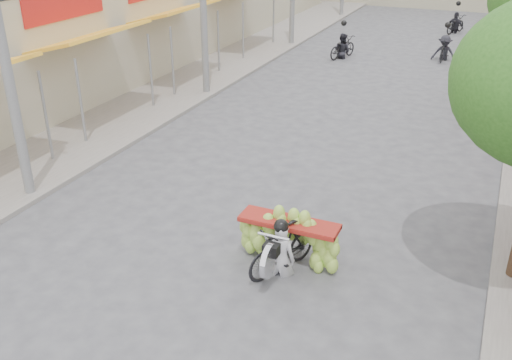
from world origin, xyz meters
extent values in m
plane|color=#505055|center=(0.00, 0.00, 0.00)|extent=(120.00, 120.00, 0.00)
cube|color=gray|center=(-7.00, 15.00, 0.06)|extent=(4.00, 60.00, 0.12)
cylinder|color=slate|center=(-6.30, 4.80, 1.27)|extent=(0.08, 0.08, 2.55)
cube|color=yellow|center=(-7.12, 8.00, 2.75)|extent=(1.77, 4.00, 0.53)
cylinder|color=slate|center=(-6.30, 6.20, 1.27)|extent=(0.08, 0.08, 2.55)
cylinder|color=slate|center=(-6.30, 9.80, 1.27)|extent=(0.08, 0.08, 2.55)
cube|color=red|center=(-8.00, 8.00, 3.60)|extent=(0.10, 3.50, 0.80)
cube|color=yellow|center=(-7.12, 13.00, 2.75)|extent=(1.77, 4.00, 0.53)
cylinder|color=slate|center=(-6.30, 11.20, 1.27)|extent=(0.08, 0.08, 2.55)
cylinder|color=slate|center=(-6.30, 14.80, 1.27)|extent=(0.08, 0.08, 2.55)
cylinder|color=slate|center=(-6.30, 17.20, 1.27)|extent=(0.08, 0.08, 2.55)
cylinder|color=slate|center=(-6.30, 20.80, 1.27)|extent=(0.08, 0.08, 2.55)
imported|color=black|center=(1.31, 2.52, 0.51)|extent=(1.16, 1.77, 1.01)
cylinder|color=silver|center=(1.31, 1.87, 0.62)|extent=(0.10, 0.66, 0.66)
cube|color=black|center=(1.31, 1.97, 0.80)|extent=(0.28, 0.22, 0.22)
cylinder|color=silver|center=(1.31, 2.07, 1.02)|extent=(0.60, 0.05, 0.05)
cube|color=maroon|center=(1.31, 2.87, 0.88)|extent=(1.94, 0.55, 0.10)
imported|color=silver|center=(1.31, 2.47, 1.06)|extent=(0.55, 0.41, 1.52)
sphere|color=black|center=(1.31, 2.44, 1.79)|extent=(0.28, 0.28, 0.28)
imported|color=black|center=(-2.34, 19.45, 0.49)|extent=(1.16, 1.86, 0.98)
imported|color=#23232A|center=(-2.34, 19.45, 1.12)|extent=(0.90, 0.70, 1.65)
sphere|color=black|center=(-2.34, 19.45, 1.58)|extent=(0.26, 0.26, 0.26)
imported|color=black|center=(2.00, 20.85, 0.55)|extent=(0.60, 1.88, 1.09)
imported|color=#23232A|center=(2.00, 20.85, 1.12)|extent=(1.08, 0.59, 1.65)
sphere|color=black|center=(2.00, 20.85, 1.58)|extent=(0.26, 0.26, 0.26)
imported|color=black|center=(1.77, 27.43, 0.48)|extent=(1.19, 1.81, 0.95)
imported|color=#23232A|center=(1.77, 27.43, 1.12)|extent=(1.10, 0.85, 1.65)
sphere|color=black|center=(1.77, 27.43, 1.58)|extent=(0.26, 0.26, 0.26)
camera|label=1|loc=(4.53, -6.04, 6.36)|focal=40.00mm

